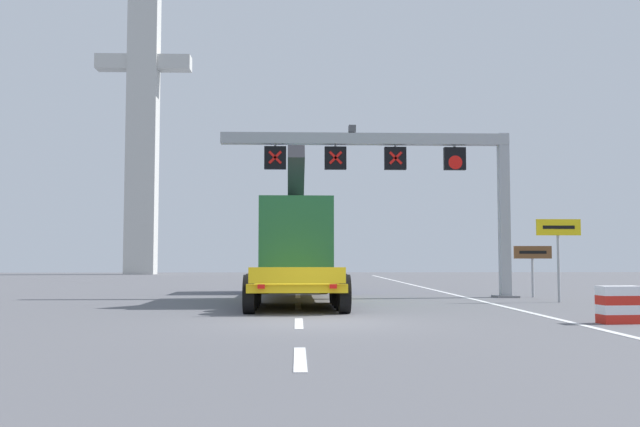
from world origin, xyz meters
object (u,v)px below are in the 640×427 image
exit_sign_yellow (558,239)px  tourist_info_sign_brown (533,258)px  overhead_lane_gantry (403,164)px  bridge_pylon_distant (143,99)px  heavy_haul_truck_yellow (295,247)px  crash_barrier_striped (620,305)px

exit_sign_yellow → tourist_info_sign_brown: size_ratio=1.44×
overhead_lane_gantry → exit_sign_yellow: 6.68m
exit_sign_yellow → bridge_pylon_distant: bearing=120.3°
exit_sign_yellow → tourist_info_sign_brown: 3.17m
heavy_haul_truck_yellow → crash_barrier_striped: (7.86, -10.57, -1.54)m
heavy_haul_truck_yellow → tourist_info_sign_brown: 9.52m
overhead_lane_gantry → crash_barrier_striped: overhead_lane_gantry is taller
overhead_lane_gantry → exit_sign_yellow: (5.07, -3.08, -3.06)m
heavy_haul_truck_yellow → exit_sign_yellow: bearing=-17.1°
heavy_haul_truck_yellow → bridge_pylon_distant: bridge_pylon_distant is taller
overhead_lane_gantry → exit_sign_yellow: overhead_lane_gantry is taller
crash_barrier_striped → exit_sign_yellow: bearing=78.8°
heavy_haul_truck_yellow → crash_barrier_striped: heavy_haul_truck_yellow is taller
crash_barrier_striped → heavy_haul_truck_yellow: bearing=126.6°
overhead_lane_gantry → crash_barrier_striped: 12.33m
crash_barrier_striped → bridge_pylon_distant: bearing=114.7°
crash_barrier_striped → bridge_pylon_distant: size_ratio=0.03×
crash_barrier_striped → bridge_pylon_distant: bridge_pylon_distant is taller
heavy_haul_truck_yellow → exit_sign_yellow: 9.81m
heavy_haul_truck_yellow → tourist_info_sign_brown: (9.51, 0.19, -0.43)m
tourist_info_sign_brown → crash_barrier_striped: tourist_info_sign_brown is taller
overhead_lane_gantry → heavy_haul_truck_yellow: overhead_lane_gantry is taller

